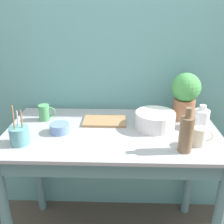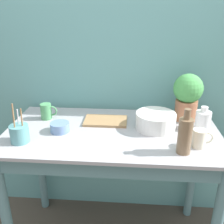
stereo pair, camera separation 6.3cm
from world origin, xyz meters
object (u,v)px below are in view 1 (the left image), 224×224
at_px(bottle_tall, 186,134).
at_px(bottle_short, 201,118).
at_px(utensil_cup, 19,135).
at_px(bowl_small_blue, 60,128).
at_px(mug_green, 45,112).
at_px(tray_board, 105,121).
at_px(mug_cream, 200,137).
at_px(bowl_wash_large, 155,120).
at_px(potted_plant, 185,94).

height_order(bottle_tall, bottle_short, bottle_tall).
relative_size(bottle_tall, utensil_cup, 1.05).
bearing_deg(bowl_small_blue, bottle_tall, -15.07).
bearing_deg(utensil_cup, mug_green, 81.02).
relative_size(bottle_short, bowl_small_blue, 1.29).
height_order(mug_green, utensil_cup, utensil_cup).
relative_size(utensil_cup, tray_board, 0.84).
bearing_deg(mug_cream, bottle_short, 72.70).
bearing_deg(bowl_wash_large, tray_board, 167.85).
bearing_deg(bowl_small_blue, bowl_wash_large, 8.83).
height_order(bottle_tall, utensil_cup, bottle_tall).
distance_m(bowl_wash_large, bottle_tall, 0.30).
distance_m(utensil_cup, tray_board, 0.53).
xyz_separation_m(bowl_wash_large, bottle_short, (0.28, 0.01, 0.01)).
relative_size(potted_plant, utensil_cup, 1.34).
distance_m(bowl_wash_large, mug_green, 0.71).
xyz_separation_m(mug_green, bowl_small_blue, (0.13, -0.18, -0.02)).
bearing_deg(tray_board, bottle_short, -5.41).
relative_size(bottle_tall, bottle_short, 1.65).
xyz_separation_m(mug_green, utensil_cup, (-0.05, -0.32, -0.00)).
relative_size(mug_cream, bowl_small_blue, 0.98).
relative_size(bowl_wash_large, bowl_small_blue, 2.14).
distance_m(mug_cream, tray_board, 0.59).
bearing_deg(utensil_cup, bowl_small_blue, 37.44).
bearing_deg(bottle_tall, bowl_wash_large, 113.78).
xyz_separation_m(bottle_short, mug_green, (-0.98, 0.08, -0.01)).
xyz_separation_m(bowl_wash_large, bottle_tall, (0.12, -0.27, 0.05)).
bearing_deg(tray_board, bowl_wash_large, -12.15).
distance_m(bowl_small_blue, utensil_cup, 0.23).
xyz_separation_m(potted_plant, utensil_cup, (-0.96, -0.38, -0.12)).
bearing_deg(mug_green, bowl_small_blue, -52.95).
xyz_separation_m(bowl_small_blue, utensil_cup, (-0.18, -0.14, 0.02)).
bearing_deg(mug_cream, utensil_cup, -178.81).
bearing_deg(utensil_cup, bottle_tall, -2.91).
xyz_separation_m(mug_cream, tray_board, (-0.52, 0.28, -0.04)).
distance_m(bottle_short, mug_green, 0.99).
xyz_separation_m(bowl_wash_large, bowl_small_blue, (-0.57, -0.09, -0.02)).
bearing_deg(bottle_tall, mug_green, 156.20).
bearing_deg(bowl_wash_large, utensil_cup, -163.05).
height_order(bottle_tall, mug_cream, bottle_tall).
relative_size(bottle_tall, bowl_small_blue, 2.12).
height_order(bowl_wash_large, mug_cream, same).
bearing_deg(bowl_wash_large, mug_green, 172.77).
bearing_deg(mug_cream, mug_green, 161.93).
distance_m(bottle_tall, bowl_small_blue, 0.72).
height_order(potted_plant, bottle_short, potted_plant).
distance_m(bowl_wash_large, bottle_short, 0.28).
bearing_deg(bowl_wash_large, potted_plant, 36.10).
distance_m(potted_plant, tray_board, 0.55).
distance_m(bottle_short, tray_board, 0.60).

